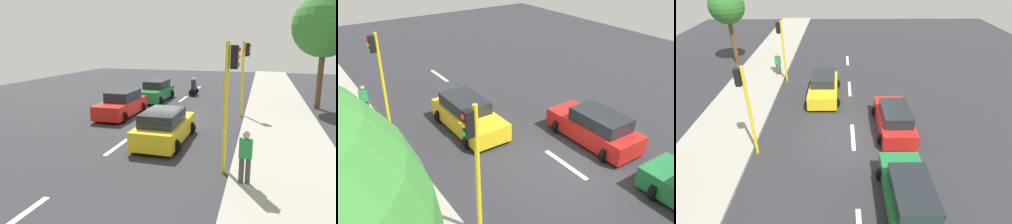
# 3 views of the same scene
# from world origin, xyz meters

# --- Properties ---
(ground_plane) EXTENTS (40.00, 60.00, 0.10)m
(ground_plane) POSITION_xyz_m (0.00, 0.00, -0.05)
(ground_plane) COLOR #2D2D33
(sidewalk) EXTENTS (4.00, 60.00, 0.15)m
(sidewalk) POSITION_xyz_m (7.00, 0.00, 0.07)
(sidewalk) COLOR #9E998E
(sidewalk) RESTS_ON ground
(lane_stripe_far_north) EXTENTS (0.20, 2.40, 0.01)m
(lane_stripe_far_north) POSITION_xyz_m (0.00, -12.00, 0.01)
(lane_stripe_far_north) COLOR white
(lane_stripe_far_north) RESTS_ON ground
(lane_stripe_north) EXTENTS (0.20, 2.40, 0.01)m
(lane_stripe_north) POSITION_xyz_m (0.00, -6.00, 0.01)
(lane_stripe_north) COLOR white
(lane_stripe_north) RESTS_ON ground
(lane_stripe_mid) EXTENTS (0.20, 2.40, 0.01)m
(lane_stripe_mid) POSITION_xyz_m (0.00, 0.00, 0.01)
(lane_stripe_mid) COLOR white
(lane_stripe_mid) RESTS_ON ground
(car_red) EXTENTS (2.13, 4.36, 1.52)m
(car_red) POSITION_xyz_m (-2.24, -0.64, 0.71)
(car_red) COLOR red
(car_red) RESTS_ON ground
(car_green) EXTENTS (2.14, 4.51, 1.52)m
(car_green) POSITION_xyz_m (-1.90, 4.86, 0.71)
(car_green) COLOR #1E7238
(car_green) RESTS_ON ground
(car_yellow_cab) EXTENTS (2.24, 4.40, 1.52)m
(car_yellow_cab) POSITION_xyz_m (1.79, -4.83, 0.71)
(car_yellow_cab) COLOR yellow
(car_yellow_cab) RESTS_ON ground
(pedestrian_near_signal) EXTENTS (0.40, 0.24, 1.69)m
(pedestrian_near_signal) POSITION_xyz_m (5.52, -8.46, 1.06)
(pedestrian_near_signal) COLOR #3F3F3F
(pedestrian_near_signal) RESTS_ON sidewalk
(traffic_light_corner) EXTENTS (0.49, 0.24, 4.50)m
(traffic_light_corner) POSITION_xyz_m (4.85, 1.28, 2.93)
(traffic_light_corner) COLOR yellow
(traffic_light_corner) RESTS_ON ground
(traffic_light_midblock) EXTENTS (0.49, 0.24, 4.50)m
(traffic_light_midblock) POSITION_xyz_m (4.85, -7.46, 2.93)
(traffic_light_midblock) COLOR yellow
(traffic_light_midblock) RESTS_ON ground
(street_tree_north) EXTENTS (2.82, 2.82, 6.18)m
(street_tree_north) POSITION_xyz_m (9.83, -11.58, 4.71)
(street_tree_north) COLOR brown
(street_tree_north) RESTS_ON ground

